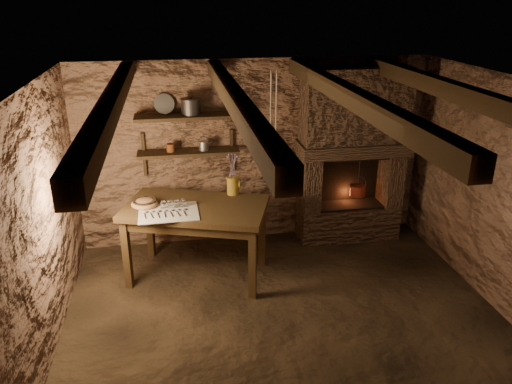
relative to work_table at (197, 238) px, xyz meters
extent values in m
plane|color=black|center=(0.83, -1.09, -0.49)|extent=(4.50, 4.50, 0.00)
cube|color=brown|center=(0.83, 0.91, 0.71)|extent=(4.50, 0.04, 2.40)
cube|color=brown|center=(0.83, -3.09, 0.71)|extent=(4.50, 0.04, 2.40)
cube|color=brown|center=(-1.42, -1.09, 0.71)|extent=(0.04, 4.00, 2.40)
cube|color=brown|center=(3.08, -1.09, 0.71)|extent=(0.04, 4.00, 2.40)
cube|color=black|center=(0.83, -1.09, 1.91)|extent=(4.50, 4.00, 0.04)
cube|color=black|center=(-0.67, -1.09, 1.82)|extent=(0.14, 3.95, 0.16)
cube|color=black|center=(0.33, -1.09, 1.82)|extent=(0.14, 3.95, 0.16)
cube|color=black|center=(1.33, -1.09, 1.82)|extent=(0.14, 3.95, 0.16)
cube|color=black|center=(2.33, -1.09, 1.82)|extent=(0.14, 3.95, 0.16)
cube|color=black|center=(-0.02, 0.75, 0.81)|extent=(1.25, 0.30, 0.04)
cube|color=black|center=(-0.02, 0.75, 1.26)|extent=(1.25, 0.30, 0.04)
cube|color=#36261B|center=(2.08, 0.67, -0.26)|extent=(1.35, 0.45, 0.45)
cube|color=#36261B|center=(1.52, 0.67, 0.34)|extent=(0.23, 0.45, 0.75)
cube|color=#36261B|center=(2.64, 0.67, 0.34)|extent=(0.23, 0.45, 0.75)
cube|color=#36261B|center=(2.08, 0.64, 0.79)|extent=(1.43, 0.51, 0.16)
cube|color=#36261B|center=(2.08, 0.67, 1.34)|extent=(1.35, 0.45, 0.94)
cube|color=black|center=(2.08, 0.87, 0.34)|extent=(0.90, 0.06, 0.75)
cube|color=#362613|center=(0.00, 0.00, 0.38)|extent=(1.79, 1.36, 0.07)
cube|color=#362613|center=(0.00, 0.00, 0.28)|extent=(1.61, 1.19, 0.11)
cube|color=beige|center=(-0.30, -0.16, 0.42)|extent=(0.65, 0.53, 0.01)
cylinder|color=olive|center=(0.46, 0.27, 0.53)|extent=(0.18, 0.18, 0.22)
torus|color=olive|center=(0.54, 0.27, 0.55)|extent=(0.02, 0.12, 0.12)
ellipsoid|color=brown|center=(-0.56, 0.06, 0.45)|extent=(0.31, 0.31, 0.11)
cylinder|color=#2B2827|center=(0.03, 0.75, 1.37)|extent=(0.30, 0.30, 0.18)
cylinder|color=#A2A29D|center=(-0.28, 0.85, 1.41)|extent=(0.26, 0.14, 0.24)
cylinder|color=#5F2D13|center=(-0.24, 0.75, 0.88)|extent=(0.13, 0.13, 0.10)
cylinder|color=maroon|center=(2.18, 0.63, 0.20)|extent=(0.27, 0.27, 0.14)
torus|color=#2B2827|center=(2.18, 0.63, 0.29)|extent=(0.23, 0.01, 0.23)
cylinder|color=#2B2827|center=(2.18, 0.63, 0.45)|extent=(0.01, 0.01, 0.44)
camera|label=1|loc=(-0.20, -5.21, 2.66)|focal=35.00mm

